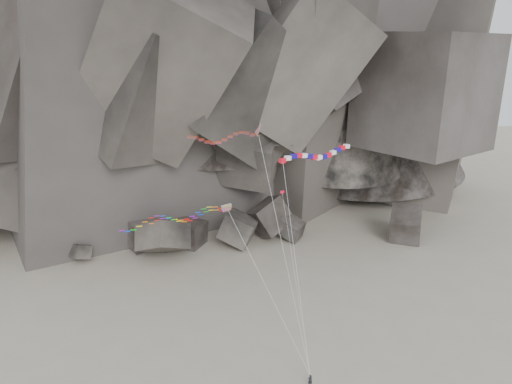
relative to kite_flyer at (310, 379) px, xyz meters
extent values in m
plane|color=gray|center=(-6.83, 3.89, -0.86)|extent=(260.00, 260.00, 0.00)
cube|color=#47423F|center=(28.54, 35.72, 1.71)|extent=(8.52, 9.20, 7.20)
cube|color=#47423F|center=(-19.79, 41.11, 1.64)|extent=(8.76, 8.64, 6.29)
cube|color=#47423F|center=(-12.47, 41.43, 1.31)|extent=(8.30, 7.79, 4.90)
cube|color=#47423F|center=(-31.42, 37.52, 0.34)|extent=(5.05, 5.40, 3.94)
cube|color=#47423F|center=(7.12, 39.29, 1.07)|extent=(5.29, 6.19, 5.68)
cube|color=#47423F|center=(-16.78, 35.37, 1.42)|extent=(9.86, 10.66, 8.93)
cube|color=#47423F|center=(3.41, 41.52, 1.93)|extent=(9.31, 8.12, 9.05)
cube|color=#47423F|center=(-3.14, 38.89, 1.60)|extent=(8.56, 7.13, 7.17)
cube|color=#47423F|center=(29.89, 39.83, 0.12)|extent=(4.17, 3.79, 3.12)
imported|color=black|center=(0.00, 0.00, 0.00)|extent=(0.65, 0.47, 1.73)
cylinder|color=silver|center=(-2.72, 2.09, 14.48)|extent=(5.48, 4.23, 27.88)
cube|color=red|center=(-2.34, 6.13, 24.56)|extent=(0.84, 0.72, 0.47)
cube|color=white|center=(-1.67, 6.41, 24.76)|extent=(0.87, 0.74, 0.53)
cube|color=#160B82|center=(-1.00, 6.65, 24.88)|extent=(0.89, 0.74, 0.56)
cube|color=red|center=(-0.33, 6.86, 24.90)|extent=(0.89, 0.74, 0.56)
cube|color=white|center=(0.34, 7.07, 24.80)|extent=(0.88, 0.74, 0.54)
cube|color=#160B82|center=(1.02, 7.29, 24.61)|extent=(0.85, 0.72, 0.49)
cube|color=red|center=(1.69, 7.56, 24.41)|extent=(0.86, 0.73, 0.51)
cube|color=white|center=(2.36, 7.87, 24.26)|extent=(0.89, 0.74, 0.55)
cube|color=#160B82|center=(3.03, 8.23, 24.22)|extent=(0.89, 0.75, 0.57)
cube|color=red|center=(3.71, 8.62, 24.30)|extent=(0.88, 0.74, 0.55)
cube|color=white|center=(4.38, 9.02, 24.47)|extent=(0.86, 0.73, 0.50)
cube|color=#160B82|center=(5.05, 9.41, 24.67)|extent=(0.86, 0.73, 0.50)
cube|color=red|center=(5.72, 9.76, 24.84)|extent=(0.88, 0.74, 0.55)
cube|color=white|center=(6.39, 10.07, 24.91)|extent=(0.89, 0.75, 0.57)
cylinder|color=silver|center=(-1.17, 2.97, 12.55)|extent=(2.38, 5.97, 24.03)
cube|color=yellow|center=(-8.86, 4.05, 20.32)|extent=(1.18, 0.72, 0.65)
cube|color=#0CB219|center=(-8.86, 3.89, 20.07)|extent=(0.99, 0.55, 0.45)
cylinder|color=silver|center=(-4.43, 2.02, 10.43)|extent=(8.90, 4.09, 19.79)
cube|color=red|center=(-1.97, 7.58, 20.41)|extent=(0.52, 0.23, 0.35)
cube|color=#160B82|center=(-2.15, 7.59, 20.41)|extent=(0.20, 0.11, 0.36)
cylinder|color=silver|center=(-0.99, 3.79, 10.48)|extent=(2.00, 7.60, 19.87)
camera|label=1|loc=(-14.05, -45.65, 39.04)|focal=35.00mm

